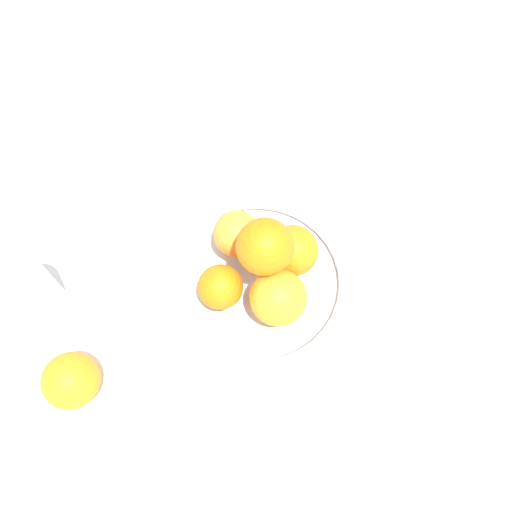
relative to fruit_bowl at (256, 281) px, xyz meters
The scene contains 5 objects.
ground_plane 0.02m from the fruit_bowl, ahead, with size 4.00×4.00×0.00m, color silver.
fruit_bowl is the anchor object (origin of this frame).
orange_pile 0.07m from the fruit_bowl, 99.76° to the right, with size 0.18×0.17×0.14m.
stray_orange 0.30m from the fruit_bowl, 127.21° to the left, with size 0.08×0.08×0.08m, color orange.
drinking_glass 0.33m from the fruit_bowl, 101.60° to the left, with size 0.07×0.07×0.13m, color silver.
Camera 1 is at (-0.31, -0.03, 0.73)m, focal length 35.00 mm.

